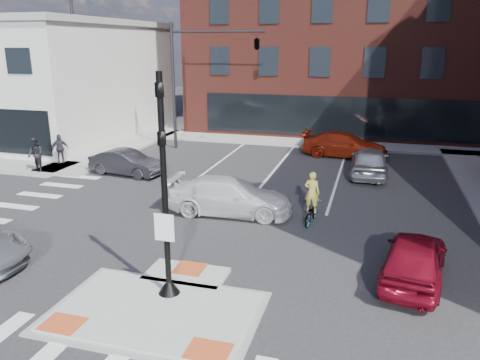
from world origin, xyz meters
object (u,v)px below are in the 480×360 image
(bg_car_dark, at_px, (127,163))
(pedestrian_a, at_px, (35,155))
(red_sedan, at_px, (414,258))
(pedestrian_b, at_px, (60,149))
(cyclist, at_px, (311,206))
(white_pickup, at_px, (230,196))
(bg_car_silver, at_px, (369,161))
(bg_car_red, at_px, (344,145))

(bg_car_dark, relative_size, pedestrian_a, 2.18)
(red_sedan, xyz_separation_m, pedestrian_b, (-18.52, 8.75, 0.26))
(bg_car_dark, bearing_deg, cyclist, -104.85)
(red_sedan, relative_size, white_pickup, 0.82)
(bg_car_dark, distance_m, cyclist, 11.18)
(red_sedan, relative_size, cyclist, 2.01)
(bg_car_dark, bearing_deg, red_sedan, -112.53)
(pedestrian_b, bearing_deg, bg_car_silver, -21.88)
(white_pickup, bearing_deg, red_sedan, -123.15)
(pedestrian_b, bearing_deg, bg_car_dark, -39.81)
(pedestrian_a, bearing_deg, bg_car_red, 51.64)
(bg_car_silver, bearing_deg, pedestrian_b, 7.64)
(white_pickup, height_order, bg_car_dark, white_pickup)
(bg_car_dark, height_order, pedestrian_b, pedestrian_b)
(red_sedan, xyz_separation_m, pedestrian_a, (-18.52, 6.75, 0.36))
(pedestrian_b, bearing_deg, pedestrian_a, -120.55)
(cyclist, height_order, pedestrian_a, cyclist)
(bg_car_silver, distance_m, bg_car_red, 4.34)
(bg_car_dark, xyz_separation_m, bg_car_silver, (12.34, 3.35, 0.13))
(bg_car_red, xyz_separation_m, pedestrian_b, (-15.44, -6.64, 0.23))
(bg_car_dark, distance_m, bg_car_red, 13.08)
(cyclist, height_order, pedestrian_b, cyclist)
(bg_car_silver, bearing_deg, bg_car_dark, 14.16)
(bg_car_dark, bearing_deg, pedestrian_b, 88.18)
(red_sedan, bearing_deg, pedestrian_a, -10.89)
(pedestrian_b, bearing_deg, bg_car_red, -7.29)
(bg_car_red, height_order, pedestrian_a, pedestrian_a)
(white_pickup, bearing_deg, bg_car_red, -21.78)
(pedestrian_a, bearing_deg, white_pickup, 8.73)
(pedestrian_a, bearing_deg, pedestrian_b, 112.42)
(bg_car_silver, bearing_deg, bg_car_red, -69.96)
(white_pickup, distance_m, bg_car_silver, 9.16)
(white_pickup, distance_m, pedestrian_a, 11.99)
(red_sedan, distance_m, pedestrian_b, 20.48)
(bg_car_dark, height_order, bg_car_silver, bg_car_silver)
(bg_car_red, bearing_deg, red_sedan, -164.28)
(bg_car_silver, bearing_deg, red_sedan, 96.59)
(red_sedan, height_order, pedestrian_a, pedestrian_a)
(white_pickup, bearing_deg, pedestrian_a, 72.84)
(bg_car_silver, height_order, pedestrian_a, pedestrian_a)
(red_sedan, bearing_deg, bg_car_dark, -20.83)
(bg_car_silver, distance_m, cyclist, 7.85)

